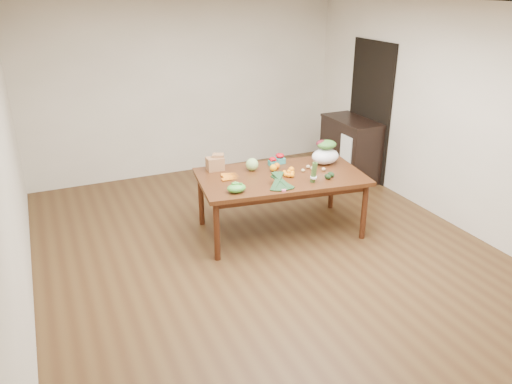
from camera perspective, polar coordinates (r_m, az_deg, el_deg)
name	(u,v)px	position (r m, az deg, el deg)	size (l,w,h in m)	color
floor	(267,252)	(5.81, 1.27, -6.89)	(6.00, 6.00, 0.00)	#4F361B
ceiling	(269,3)	(5.04, 1.55, 20.78)	(5.00, 6.00, 0.02)	white
room_walls	(268,140)	(5.27, 1.39, 5.94)	(5.02, 6.02, 2.70)	white
dining_table	(280,203)	(6.13, 2.79, -1.31)	(1.96, 1.09, 0.75)	#472710
doorway_dark	(369,111)	(7.92, 12.84, 8.97)	(0.02, 1.00, 2.10)	black
cabinet	(350,149)	(7.98, 10.70, 4.91)	(0.52, 1.02, 0.94)	black
dish_towel	(346,151)	(7.61, 10.23, 4.68)	(0.02, 0.28, 0.45)	white
paper_bag	(215,162)	(6.12, -4.70, 3.38)	(0.27, 0.23, 0.19)	#996945
cabbage	(252,164)	(6.10, -0.45, 3.18)	(0.15, 0.15, 0.15)	#B5D47A
strawberry_basket_a	(273,162)	(6.28, 1.92, 3.43)	(0.09, 0.09, 0.09)	red
strawberry_basket_b	(280,159)	(6.36, 2.74, 3.76)	(0.11, 0.11, 0.10)	red
orange_a	(273,168)	(6.08, 2.00, 2.77)	(0.09, 0.09, 0.09)	orange
orange_b	(277,166)	(6.16, 2.39, 3.00)	(0.08, 0.08, 0.08)	orange
orange_c	(291,169)	(6.07, 4.06, 2.59)	(0.07, 0.07, 0.07)	orange
mandarin_cluster	(289,173)	(5.94, 3.76, 2.21)	(0.18, 0.18, 0.09)	orange
carrots	(230,176)	(5.90, -3.02, 1.80)	(0.22, 0.24, 0.03)	orange
snap_pea_bag	(236,188)	(5.47, -2.25, 0.45)	(0.21, 0.16, 0.10)	green
kale_bunch	(281,181)	(5.57, 2.87, 1.23)	(0.32, 0.40, 0.16)	black
asparagus_bundle	(314,172)	(5.74, 6.63, 2.24)	(0.08, 0.08, 0.25)	#4C7033
potato_a	(303,170)	(6.09, 5.38, 2.48)	(0.05, 0.04, 0.04)	#D5BD7B
potato_b	(314,171)	(6.09, 6.67, 2.43)	(0.05, 0.05, 0.04)	tan
potato_c	(313,168)	(6.16, 6.49, 2.71)	(0.06, 0.05, 0.05)	#CEB776
potato_d	(308,167)	(6.21, 5.98, 2.89)	(0.05, 0.05, 0.05)	tan
potato_e	(324,169)	(6.15, 7.74, 2.59)	(0.05, 0.05, 0.04)	tan
avocado_a	(328,177)	(5.90, 8.21, 1.76)	(0.06, 0.09, 0.06)	black
avocado_b	(331,175)	(5.97, 8.57, 1.99)	(0.06, 0.09, 0.06)	black
salad_bag	(325,153)	(6.36, 7.94, 4.40)	(0.36, 0.27, 0.28)	white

